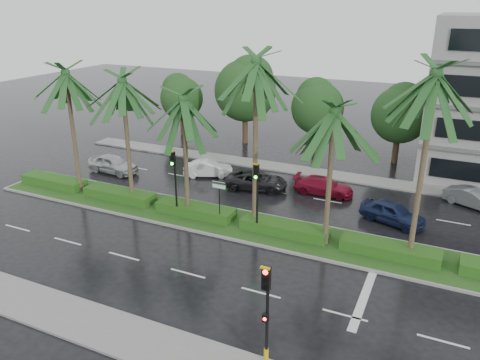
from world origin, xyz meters
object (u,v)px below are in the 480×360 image
at_px(car_white, 208,169).
at_px(car_blue, 393,213).
at_px(street_sign, 219,194).
at_px(car_silver, 113,164).
at_px(signal_near, 266,312).
at_px(car_red, 324,186).
at_px(car_darkgrey, 257,181).
at_px(car_grey, 473,198).
at_px(signal_median_left, 174,174).

distance_m(car_white, car_blue, 14.52).
bearing_deg(street_sign, car_silver, 158.03).
distance_m(signal_near, car_red, 17.80).
distance_m(signal_near, car_darkgrey, 18.04).
height_order(street_sign, car_white, street_sign).
distance_m(car_darkgrey, car_blue, 9.94).
relative_size(car_darkgrey, car_grey, 1.22).
bearing_deg(car_darkgrey, car_grey, -88.86).
distance_m(signal_median_left, car_darkgrey, 7.60).
relative_size(car_darkgrey, car_red, 1.07).
height_order(car_white, car_grey, car_white).
relative_size(signal_near, car_red, 1.04).
bearing_deg(car_blue, car_grey, -23.61).
xyz_separation_m(car_white, car_darkgrey, (4.50, -0.82, 0.00)).
bearing_deg(car_blue, signal_near, -170.10).
bearing_deg(street_sign, car_grey, 34.63).
bearing_deg(car_blue, car_white, 99.74).
relative_size(street_sign, car_silver, 0.61).
height_order(signal_median_left, street_sign, signal_median_left).
height_order(signal_near, car_grey, signal_near).
distance_m(street_sign, car_grey, 17.08).
distance_m(car_silver, car_blue, 21.61).
distance_m(car_silver, car_white, 7.71).
distance_m(car_red, car_grey, 9.83).
height_order(car_silver, car_red, car_silver).
bearing_deg(car_silver, car_white, -67.64).
xyz_separation_m(signal_near, car_grey, (7.00, 19.54, -1.90)).
relative_size(car_red, car_blue, 1.05).
xyz_separation_m(car_darkgrey, car_red, (4.68, 1.12, -0.01)).
distance_m(signal_median_left, car_blue, 13.68).
bearing_deg(car_blue, car_red, 81.16).
bearing_deg(signal_median_left, car_grey, 30.09).
bearing_deg(signal_near, street_sign, 125.34).
height_order(street_sign, car_red, street_sign).
xyz_separation_m(car_silver, car_white, (7.31, 2.45, -0.11)).
relative_size(car_darkgrey, car_blue, 1.12).
xyz_separation_m(street_sign, car_red, (4.38, 7.63, -1.51)).
bearing_deg(street_sign, signal_near, -54.66).
height_order(car_white, car_red, car_white).
height_order(car_white, car_darkgrey, car_darkgrey).
height_order(street_sign, car_grey, street_sign).
relative_size(signal_median_left, street_sign, 1.68).
distance_m(signal_median_left, car_white, 8.09).
height_order(street_sign, car_silver, street_sign).
relative_size(signal_near, street_sign, 1.68).
height_order(car_silver, car_white, car_silver).
distance_m(signal_median_left, car_grey, 19.79).
height_order(car_darkgrey, car_grey, car_darkgrey).
bearing_deg(signal_near, car_silver, 142.33).
xyz_separation_m(signal_median_left, car_grey, (17.00, 9.85, -2.39)).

